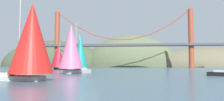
{
  "coord_description": "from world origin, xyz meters",
  "views": [
    {
      "loc": [
        5.52,
        -26.93,
        2.16
      ],
      "look_at": [
        0.0,
        32.65,
        5.9
      ],
      "focal_mm": 34.58,
      "sensor_mm": 36.0,
      "label": 1
    }
  ],
  "objects": [
    {
      "name": "headland_right",
      "position": [
        60.0,
        135.0,
        0.0
      ],
      "size": [
        89.99,
        44.0,
        28.39
      ],
      "primitive_type": "ellipsoid",
      "color": "#6B664C",
      "rests_on": "ground_plane"
    },
    {
      "name": "sailboat_teal_sail",
      "position": [
        -9.48,
        34.62,
        5.44
      ],
      "size": [
        6.42,
        8.69,
        11.02
      ],
      "color": "#B7B2A8",
      "rests_on": "ground_plane"
    },
    {
      "name": "ground_plane",
      "position": [
        0.0,
        0.0,
        0.0
      ],
      "size": [
        360.0,
        360.0,
        0.0
      ],
      "primitive_type": "plane",
      "color": "#426075"
    },
    {
      "name": "channel_buoy",
      "position": [
        -15.08,
        11.58,
        0.37
      ],
      "size": [
        1.1,
        1.1,
        2.64
      ],
      "color": "green",
      "rests_on": "ground_plane"
    },
    {
      "name": "sailboat_red_spinnaker",
      "position": [
        -7.59,
        -0.07,
        5.34
      ],
      "size": [
        9.84,
        6.1,
        11.11
      ],
      "color": "#B7B2A8",
      "rests_on": "ground_plane"
    },
    {
      "name": "headland_center",
      "position": [
        5.0,
        135.0,
        0.0
      ],
      "size": [
        69.27,
        44.0,
        47.5
      ],
      "primitive_type": "ellipsoid",
      "color": "#5B6647",
      "rests_on": "ground_plane"
    },
    {
      "name": "headland_left",
      "position": [
        -55.0,
        135.0,
        0.0
      ],
      "size": [
        81.84,
        44.0,
        40.28
      ],
      "primitive_type": "ellipsoid",
      "color": "#425138",
      "rests_on": "ground_plane"
    },
    {
      "name": "sailboat_crimson_sail",
      "position": [
        -23.7,
        56.4,
        5.11
      ],
      "size": [
        9.17,
        9.78,
        10.95
      ],
      "color": "black",
      "rests_on": "ground_plane"
    },
    {
      "name": "sailboat_pink_spinnaker",
      "position": [
        -8.06,
        20.39,
        5.82
      ],
      "size": [
        6.97,
        9.92,
        11.77
      ],
      "color": "#B7B2A8",
      "rests_on": "ground_plane"
    },
    {
      "name": "suspension_bridge",
      "position": [
        0.0,
        95.0,
        14.36
      ],
      "size": [
        112.22,
        6.0,
        33.03
      ],
      "color": "#A34228",
      "rests_on": "ground_plane"
    }
  ]
}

